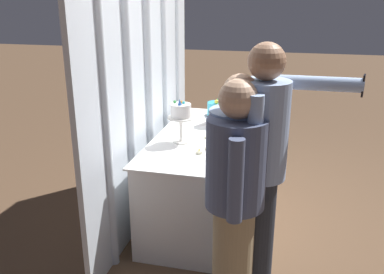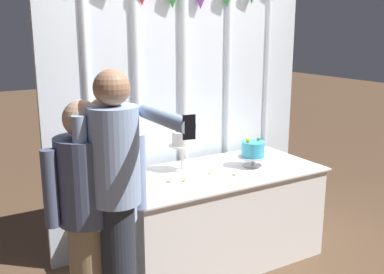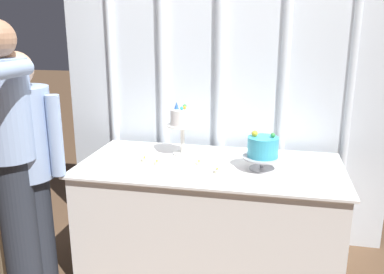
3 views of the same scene
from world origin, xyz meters
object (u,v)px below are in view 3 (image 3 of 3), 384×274
object	(u,v)px
tealight_far_right	(217,171)
guest_girl_blue_dress	(9,153)
cake_display_nearleft	(182,121)
tealight_far_left	(145,160)
tealight_near_right	(199,163)
guest_man_pink_jacket	(26,167)
guest_man_dark_suit	(5,165)
cake_table	(210,218)
tealight_near_left	(157,163)
cake_display_nearright	(263,149)

from	to	relation	value
tealight_far_right	guest_girl_blue_dress	distance (m)	1.24
cake_display_nearleft	tealight_far_left	xyz separation A→B (m)	(-0.22, -0.21, -0.24)
cake_display_nearleft	tealight_near_right	size ratio (longest dim) A/B	8.01
cake_display_nearleft	guest_man_pink_jacket	bearing A→B (deg)	-145.73
tealight_far_left	tealight_far_right	bearing A→B (deg)	-13.04
cake_display_nearleft	guest_man_dark_suit	xyz separation A→B (m)	(-1.00, -0.59, -0.20)
cake_table	guest_girl_blue_dress	size ratio (longest dim) A/B	1.01
tealight_near_left	guest_girl_blue_dress	size ratio (longest dim) A/B	0.02
cake_display_nearleft	tealight_far_left	bearing A→B (deg)	-136.63
tealight_far_left	guest_man_pink_jacket	distance (m)	0.75
cake_display_nearleft	guest_man_dark_suit	bearing A→B (deg)	-149.32
tealight_near_right	tealight_near_left	bearing A→B (deg)	-167.28
cake_display_nearright	guest_man_pink_jacket	bearing A→B (deg)	-165.00
cake_display_nearleft	cake_display_nearright	world-z (taller)	cake_display_nearleft
cake_display_nearright	tealight_far_right	size ratio (longest dim) A/B	5.63
cake_display_nearleft	tealight_near_right	bearing A→B (deg)	-50.24
tealight_near_right	guest_man_pink_jacket	distance (m)	1.09
tealight_near_left	tealight_far_left	bearing A→B (deg)	156.81
cake_display_nearright	tealight_near_right	size ratio (longest dim) A/B	5.41
tealight_far_right	guest_girl_blue_dress	xyz separation A→B (m)	(-1.16, -0.40, 0.17)
cake_table	tealight_far_right	distance (m)	0.44
tealight_near_right	guest_man_pink_jacket	world-z (taller)	guest_man_pink_jacket
tealight_near_right	guest_girl_blue_dress	distance (m)	1.16
tealight_near_left	tealight_far_right	bearing A→B (deg)	-10.45
tealight_far_left	tealight_near_left	world-z (taller)	tealight_far_left
tealight_far_right	guest_man_dark_suit	size ratio (longest dim) A/B	0.03
cake_display_nearright	tealight_far_left	xyz separation A→B (m)	(-0.79, -0.00, -0.13)
guest_man_dark_suit	guest_girl_blue_dress	bearing A→B (deg)	-43.75
cake_display_nearleft	guest_girl_blue_dress	bearing A→B (deg)	-139.61
tealight_far_right	cake_table	bearing A→B (deg)	113.80
tealight_far_left	tealight_far_right	xyz separation A→B (m)	(0.52, -0.12, -0.00)
cake_table	tealight_near_left	bearing A→B (deg)	-167.22
tealight_far_right	tealight_far_left	bearing A→B (deg)	166.96
cake_display_nearleft	guest_man_dark_suit	world-z (taller)	guest_man_dark_suit
cake_table	guest_man_dark_suit	bearing A→B (deg)	-160.99
tealight_near_right	tealight_far_left	bearing A→B (deg)	-177.10
guest_man_pink_jacket	tealight_far_right	bearing A→B (deg)	12.67
tealight_far_right	guest_man_pink_jacket	distance (m)	1.19
tealight_near_right	guest_man_pink_jacket	size ratio (longest dim) A/B	0.03
tealight_near_left	tealight_far_right	distance (m)	0.42
tealight_far_left	guest_man_dark_suit	world-z (taller)	guest_man_dark_suit
tealight_far_left	guest_man_pink_jacket	world-z (taller)	guest_man_pink_jacket
tealight_near_right	cake_display_nearleft	bearing A→B (deg)	129.76
cake_display_nearleft	guest_girl_blue_dress	size ratio (longest dim) A/B	0.22
cake_display_nearright	cake_table	bearing A→B (deg)	174.43
guest_girl_blue_dress	guest_man_pink_jacket	xyz separation A→B (m)	(-0.00, 0.14, -0.14)
cake_display_nearright	tealight_near_left	distance (m)	0.70
tealight_far_left	tealight_far_right	size ratio (longest dim) A/B	1.13
tealight_far_left	tealight_near_left	distance (m)	0.11
tealight_near_right	tealight_far_right	size ratio (longest dim) A/B	1.04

